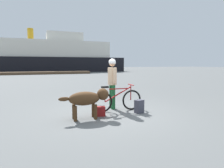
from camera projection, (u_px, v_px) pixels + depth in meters
ground_plane at (114, 113)px, 6.11m from camera, size 160.00×160.00×0.00m
bicycle at (117, 100)px, 6.36m from camera, size 1.80×0.44×0.91m
person_cyclist at (112, 78)px, 6.68m from camera, size 0.32×0.53×1.80m
dog at (88, 99)px, 5.47m from camera, size 1.48×0.47×0.88m
backpack at (139, 106)px, 6.17m from camera, size 0.33×0.28×0.43m
handbag_pannier at (100, 111)px, 5.80m from camera, size 0.34×0.23×0.30m
dock_pier at (39, 73)px, 29.13m from camera, size 15.58×2.58×0.40m
ferry_boat at (51, 57)px, 38.14m from camera, size 29.20×8.51×8.48m
sailboat_moored at (1, 70)px, 33.33m from camera, size 6.90×1.93×7.49m
pine_tree_center at (53, 47)px, 55.28m from camera, size 4.33×4.33×9.65m
pine_tree_far_right at (71, 51)px, 59.19m from camera, size 4.40×4.40×9.06m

